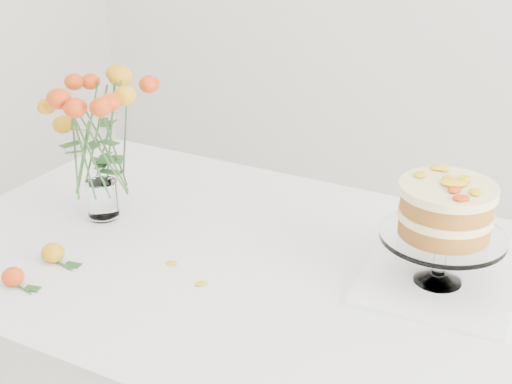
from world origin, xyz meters
TOP-DOWN VIEW (x-y plane):
  - table at (0.00, 0.00)m, footprint 1.43×0.93m
  - napkin at (0.40, 0.09)m, footprint 0.32×0.32m
  - cake_stand at (0.40, 0.09)m, footprint 0.25×0.25m
  - rose_vase at (-0.39, 0.01)m, footprint 0.31×0.31m
  - loose_rose_near at (-0.35, -0.21)m, footprint 0.09×0.05m
  - loose_rose_far at (-0.35, -0.32)m, footprint 0.08×0.05m
  - stray_petal_a at (-0.12, -0.10)m, footprint 0.03×0.02m
  - stray_petal_b at (-0.02, -0.14)m, footprint 0.03×0.02m

SIDE VIEW (x-z plane):
  - table at x=0.00m, z-range 0.30..1.05m
  - stray_petal_a at x=-0.12m, z-range 0.76..0.76m
  - stray_petal_b at x=-0.02m, z-range 0.76..0.76m
  - napkin at x=0.40m, z-range 0.76..0.77m
  - loose_rose_far at x=-0.35m, z-range 0.76..0.79m
  - loose_rose_near at x=-0.35m, z-range 0.76..0.80m
  - cake_stand at x=0.40m, z-range 0.80..1.03m
  - rose_vase at x=-0.39m, z-range 0.79..1.17m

